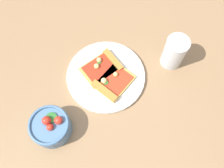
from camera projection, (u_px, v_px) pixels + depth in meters
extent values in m
plane|color=#93704C|center=(97.00, 87.00, 0.79)|extent=(2.40, 2.40, 0.00)
cylinder|color=silver|center=(106.00, 76.00, 0.80)|extent=(0.26, 0.26, 0.01)
cube|color=gold|center=(101.00, 69.00, 0.80)|extent=(0.13, 0.15, 0.01)
cube|color=#B77A33|center=(113.00, 60.00, 0.81)|extent=(0.09, 0.05, 0.02)
cube|color=#B22D19|center=(101.00, 68.00, 0.79)|extent=(0.11, 0.13, 0.00)
cylinder|color=#2D722D|center=(99.00, 62.00, 0.80)|extent=(0.01, 0.01, 0.00)
sphere|color=#EAD172|center=(99.00, 60.00, 0.80)|extent=(0.02, 0.02, 0.02)
sphere|color=#EAD172|center=(97.00, 66.00, 0.79)|extent=(0.02, 0.02, 0.02)
cube|color=gold|center=(114.00, 81.00, 0.78)|extent=(0.14, 0.15, 0.01)
cube|color=#B77A33|center=(104.00, 91.00, 0.76)|extent=(0.09, 0.07, 0.02)
cube|color=red|center=(114.00, 80.00, 0.78)|extent=(0.13, 0.13, 0.00)
sphere|color=#F2D87F|center=(104.00, 81.00, 0.77)|extent=(0.02, 0.02, 0.02)
cylinder|color=#388433|center=(106.00, 83.00, 0.77)|extent=(0.02, 0.02, 0.00)
sphere|color=#EAD172|center=(116.00, 74.00, 0.78)|extent=(0.02, 0.02, 0.02)
cylinder|color=#4C7299|center=(51.00, 127.00, 0.71)|extent=(0.12, 0.12, 0.06)
torus|color=#4C7299|center=(48.00, 125.00, 0.68)|extent=(0.12, 0.12, 0.01)
sphere|color=red|center=(50.00, 127.00, 0.68)|extent=(0.02, 0.02, 0.02)
sphere|color=red|center=(58.00, 120.00, 0.68)|extent=(0.02, 0.02, 0.02)
sphere|color=red|center=(46.00, 121.00, 0.68)|extent=(0.03, 0.03, 0.03)
cylinder|color=#2D722D|center=(51.00, 118.00, 0.69)|extent=(0.05, 0.05, 0.01)
cylinder|color=silver|center=(174.00, 52.00, 0.78)|extent=(0.07, 0.07, 0.12)
cylinder|color=black|center=(174.00, 53.00, 0.78)|extent=(0.06, 0.06, 0.10)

